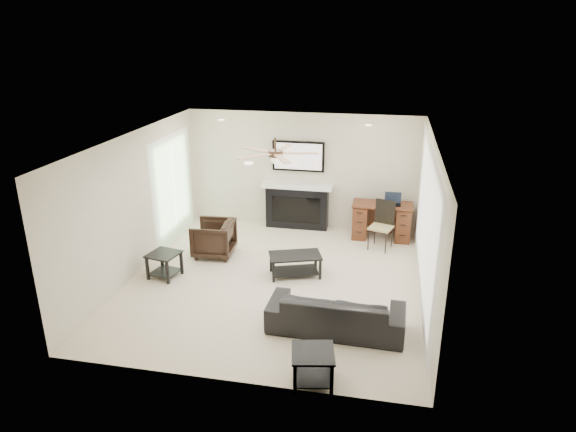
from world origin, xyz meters
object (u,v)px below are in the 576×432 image
armchair (214,238)px  desk (381,221)px  sofa (336,312)px  fireplace_unit (297,186)px  coffee_table (295,265)px

armchair → desk: 3.48m
sofa → fireplace_unit: 4.17m
coffee_table → fireplace_unit: fireplace_unit is taller
armchair → sofa: bearing=47.1°
armchair → coffee_table: armchair is taller
armchair → fireplace_unit: (1.31, 1.76, 0.61)m
armchair → fireplace_unit: 2.27m
sofa → fireplace_unit: bearing=-70.0°
coffee_table → fireplace_unit: size_ratio=0.47×
sofa → armchair: size_ratio=2.59×
sofa → coffee_table: bearing=-58.9°
armchair → fireplace_unit: bearing=139.9°
coffee_table → desk: desk is taller
coffee_table → desk: (1.44, 2.04, 0.18)m
sofa → coffee_table: sofa is taller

